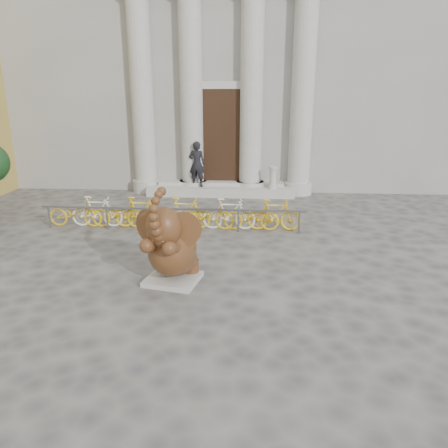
{
  "coord_description": "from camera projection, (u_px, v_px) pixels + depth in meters",
  "views": [
    {
      "loc": [
        1.33,
        -8.21,
        4.28
      ],
      "look_at": [
        0.65,
        1.86,
        1.1
      ],
      "focal_mm": 35.0,
      "sensor_mm": 36.0,
      "label": 1
    }
  ],
  "objects": [
    {
      "name": "balustrade_post",
      "position": [
        273.0,
        178.0,
        17.48
      ],
      "size": [
        0.37,
        0.37,
        0.9
      ],
      "color": "#A8A59E",
      "rests_on": "entrance_steps"
    },
    {
      "name": "ground",
      "position": [
        187.0,
        300.0,
        9.19
      ],
      "size": [
        80.0,
        80.0,
        0.0
      ],
      "primitive_type": "plane",
      "color": "#474442",
      "rests_on": "ground"
    },
    {
      "name": "elephant_statue",
      "position": [
        171.0,
        248.0,
        9.76
      ],
      "size": [
        1.51,
        1.8,
        2.3
      ],
      "rotation": [
        0.0,
        0.0,
        -0.21
      ],
      "color": "#A8A59E",
      "rests_on": "ground"
    },
    {
      "name": "pedestrian",
      "position": [
        197.0,
        164.0,
        17.7
      ],
      "size": [
        0.73,
        0.53,
        1.85
      ],
      "primitive_type": "imported",
      "rotation": [
        0.0,
        0.0,
        3.0
      ],
      "color": "black",
      "rests_on": "entrance_steps"
    },
    {
      "name": "bike_rack",
      "position": [
        173.0,
        213.0,
        13.68
      ],
      "size": [
        8.21,
        0.53,
        1.0
      ],
      "color": "slate",
      "rests_on": "ground"
    },
    {
      "name": "entrance_steps",
      "position": [
        221.0,
        190.0,
        18.08
      ],
      "size": [
        6.0,
        1.2,
        0.36
      ],
      "primitive_type": "cube",
      "color": "#A8A59E",
      "rests_on": "ground"
    },
    {
      "name": "classical_building",
      "position": [
        229.0,
        51.0,
        21.6
      ],
      "size": [
        22.0,
        10.7,
        12.0
      ],
      "color": "gray",
      "rests_on": "ground"
    }
  ]
}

